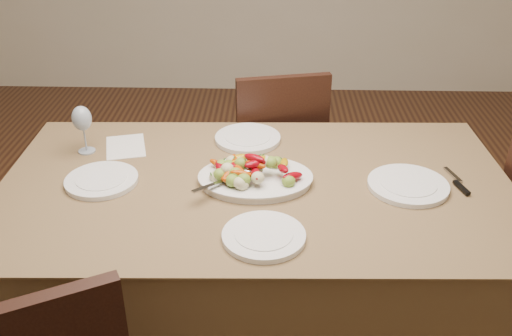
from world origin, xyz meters
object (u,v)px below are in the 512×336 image
object	(u,v)px
plate_left	(102,181)
plate_near	(264,236)
plate_right	(408,185)
serving_platter	(255,180)
plate_far	(248,139)
chair_far	(273,154)
wine_glass	(83,128)
dining_table	(256,266)

from	to	relation	value
plate_left	plate_near	bearing A→B (deg)	-28.58
plate_right	serving_platter	bearing A→B (deg)	178.12
plate_far	chair_far	bearing A→B (deg)	75.89
plate_left	plate_right	world-z (taller)	same
serving_platter	plate_right	world-z (taller)	serving_platter
plate_left	plate_far	distance (m)	0.62
chair_far	wine_glass	distance (m)	0.99
plate_far	serving_platter	bearing A→B (deg)	-82.93
plate_left	wine_glass	xyz separation A→B (m)	(-0.12, 0.24, 0.09)
plate_near	plate_far	bearing A→B (deg)	96.60
serving_platter	wine_glass	distance (m)	0.71
serving_platter	wine_glass	xyz separation A→B (m)	(-0.67, 0.22, 0.09)
plate_left	wine_glass	distance (m)	0.28
serving_platter	plate_near	world-z (taller)	serving_platter
plate_right	wine_glass	world-z (taller)	wine_glass
serving_platter	plate_near	bearing A→B (deg)	-83.87
serving_platter	plate_far	world-z (taller)	serving_platter
chair_far	plate_left	size ratio (longest dim) A/B	3.66
plate_far	wine_glass	size ratio (longest dim) A/B	1.31
plate_far	wine_glass	xyz separation A→B (m)	(-0.63, -0.12, 0.09)
dining_table	serving_platter	distance (m)	0.39
dining_table	wine_glass	size ratio (longest dim) A/B	8.98
chair_far	dining_table	bearing A→B (deg)	72.79
plate_right	plate_far	xyz separation A→B (m)	(-0.58, 0.36, 0.00)
plate_left	plate_near	size ratio (longest dim) A/B	1.00
wine_glass	serving_platter	bearing A→B (deg)	-18.10
plate_far	plate_left	bearing A→B (deg)	-145.08
serving_platter	plate_far	distance (m)	0.34
dining_table	wine_glass	distance (m)	0.86
dining_table	plate_near	bearing A→B (deg)	-84.19
chair_far	plate_near	distance (m)	1.14
plate_right	plate_far	world-z (taller)	same
dining_table	plate_left	distance (m)	0.68
chair_far	serving_platter	size ratio (longest dim) A/B	2.39
chair_far	serving_platter	bearing A→B (deg)	72.60
dining_table	plate_left	xyz separation A→B (m)	(-0.55, -0.01, 0.39)
plate_near	plate_right	bearing A→B (deg)	32.36
dining_table	plate_right	size ratio (longest dim) A/B	6.49
plate_near	plate_left	bearing A→B (deg)	151.42
dining_table	plate_right	bearing A→B (deg)	-1.55
serving_platter	plate_far	bearing A→B (deg)	97.07
dining_table	plate_far	world-z (taller)	plate_far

